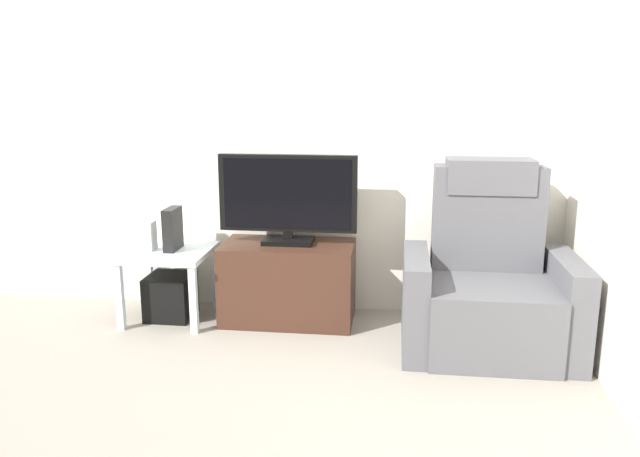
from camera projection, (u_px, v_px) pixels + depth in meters
ground_plane at (244, 377)px, 3.28m from camera, size 6.40×6.40×0.00m
wall_back at (280, 117)px, 4.09m from camera, size 6.40×0.06×2.60m
tv_stand at (288, 282)px, 4.03m from camera, size 0.84×0.45×0.51m
television at (288, 197)px, 3.92m from camera, size 0.88×0.20×0.57m
recliner_armchair at (488, 285)px, 3.61m from camera, size 0.98×0.78×1.08m
side_table at (169, 261)px, 4.05m from camera, size 0.54×0.54×0.46m
subwoofer_box at (171, 296)px, 4.10m from camera, size 0.29×0.29×0.29m
book_upright at (151, 236)px, 4.00m from camera, size 0.04×0.10×0.19m
game_console at (173, 229)px, 4.00m from camera, size 0.07×0.20×0.27m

